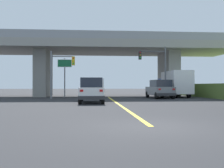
# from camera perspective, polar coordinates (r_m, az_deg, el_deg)

# --- Properties ---
(ground) EXTENTS (160.00, 160.00, 0.00)m
(ground) POSITION_cam_1_polar(r_m,az_deg,el_deg) (34.34, -1.08, -2.69)
(ground) COLOR #2B2B2D
(overpass_bridge) EXTENTS (33.38, 9.17, 7.69)m
(overpass_bridge) POSITION_cam_1_polar(r_m,az_deg,el_deg) (34.56, -1.08, 6.48)
(overpass_bridge) COLOR gray
(overpass_bridge) RESTS_ON ground
(lane_divider_stripe) EXTENTS (0.20, 22.92, 0.01)m
(lane_divider_stripe) POSITION_cam_1_polar(r_m,az_deg,el_deg) (20.39, 1.25, -4.28)
(lane_divider_stripe) COLOR yellow
(lane_divider_stripe) RESTS_ON ground
(suv_lead) EXTENTS (1.97, 4.74, 2.02)m
(suv_lead) POSITION_cam_1_polar(r_m,az_deg,el_deg) (21.42, -4.52, -1.38)
(suv_lead) COLOR silver
(suv_lead) RESTS_ON ground
(suv_crossing) EXTENTS (2.25, 4.86, 2.02)m
(suv_crossing) POSITION_cam_1_polar(r_m,az_deg,el_deg) (29.25, 10.40, -1.10)
(suv_crossing) COLOR slate
(suv_crossing) RESTS_ON ground
(box_truck) EXTENTS (2.33, 7.29, 3.11)m
(box_truck) POSITION_cam_1_polar(r_m,az_deg,el_deg) (32.75, 13.48, 0.07)
(box_truck) COLOR navy
(box_truck) RESTS_ON ground
(traffic_signal_nearside) EXTENTS (3.21, 0.36, 5.89)m
(traffic_signal_nearside) POSITION_cam_1_polar(r_m,az_deg,el_deg) (30.47, 9.70, 4.17)
(traffic_signal_nearside) COLOR #56595E
(traffic_signal_nearside) RESTS_ON ground
(traffic_signal_farside) EXTENTS (2.66, 0.36, 5.19)m
(traffic_signal_farside) POSITION_cam_1_polar(r_m,az_deg,el_deg) (29.28, -11.39, 3.40)
(traffic_signal_farside) COLOR slate
(traffic_signal_farside) RESTS_ON ground
(highway_sign) EXTENTS (1.66, 0.17, 4.66)m
(highway_sign) POSITION_cam_1_polar(r_m,az_deg,el_deg) (31.52, -10.28, 3.35)
(highway_sign) COLOR slate
(highway_sign) RESTS_ON ground
(semi_truck_distant) EXTENTS (2.33, 7.46, 2.90)m
(semi_truck_distant) POSITION_cam_1_polar(r_m,az_deg,el_deg) (59.92, -3.06, -0.20)
(semi_truck_distant) COLOR red
(semi_truck_distant) RESTS_ON ground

